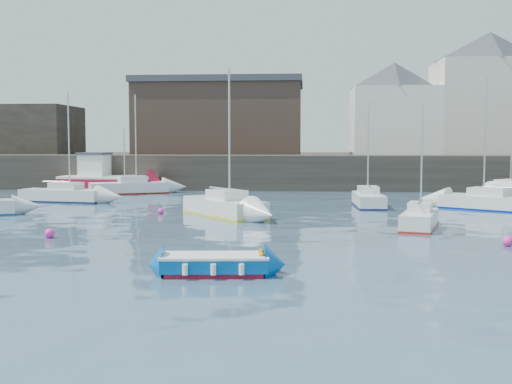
# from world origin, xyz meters

# --- Properties ---
(water) EXTENTS (220.00, 220.00, 0.00)m
(water) POSITION_xyz_m (0.00, 0.00, 0.00)
(water) COLOR #2D4760
(water) RESTS_ON ground
(quay_wall) EXTENTS (90.00, 5.00, 3.00)m
(quay_wall) POSITION_xyz_m (0.00, 35.00, 1.50)
(quay_wall) COLOR #28231E
(quay_wall) RESTS_ON ground
(land_strip) EXTENTS (90.00, 32.00, 2.80)m
(land_strip) POSITION_xyz_m (0.00, 53.00, 1.40)
(land_strip) COLOR #28231E
(land_strip) RESTS_ON ground
(bldg_east_a) EXTENTS (13.36, 13.36, 11.80)m
(bldg_east_a) POSITION_xyz_m (20.00, 42.00, 8.81)
(bldg_east_a) COLOR beige
(bldg_east_a) RESTS_ON land_strip
(bldg_east_d) EXTENTS (11.14, 11.14, 8.95)m
(bldg_east_d) POSITION_xyz_m (11.00, 41.50, 7.36)
(bldg_east_d) COLOR white
(bldg_east_d) RESTS_ON land_strip
(warehouse) EXTENTS (16.40, 10.40, 7.60)m
(warehouse) POSITION_xyz_m (-6.00, 43.00, 6.62)
(warehouse) COLOR #3D2D26
(warehouse) RESTS_ON land_strip
(bldg_west) EXTENTS (14.00, 8.00, 5.00)m
(bldg_west) POSITION_xyz_m (-28.00, 42.00, 5.30)
(bldg_west) COLOR #353028
(bldg_west) RESTS_ON land_strip
(blue_dinghy) EXTENTS (3.44, 1.91, 0.63)m
(blue_dinghy) POSITION_xyz_m (-0.19, -2.00, 0.35)
(blue_dinghy) COLOR maroon
(blue_dinghy) RESTS_ON ground
(fishing_boat) EXTENTS (8.21, 3.79, 5.26)m
(fishing_boat) POSITION_xyz_m (-14.33, 31.53, 1.02)
(fishing_boat) COLOR maroon
(fishing_boat) RESTS_ON ground
(sailboat_b) EXTENTS (5.42, 6.30, 8.16)m
(sailboat_b) POSITION_xyz_m (-1.95, 14.09, 0.53)
(sailboat_b) COLOR silver
(sailboat_b) RESTS_ON ground
(sailboat_c) EXTENTS (2.58, 4.66, 5.84)m
(sailboat_c) POSITION_xyz_m (8.03, 9.55, 0.45)
(sailboat_c) COLOR silver
(sailboat_c) RESTS_ON ground
(sailboat_d) EXTENTS (6.31, 5.35, 8.07)m
(sailboat_d) POSITION_xyz_m (13.92, 18.28, 0.49)
(sailboat_d) COLOR silver
(sailboat_d) RESTS_ON ground
(sailboat_e) EXTENTS (6.10, 2.87, 7.54)m
(sailboat_e) POSITION_xyz_m (-14.16, 21.64, 0.49)
(sailboat_e) COLOR silver
(sailboat_e) RESTS_ON ground
(sailboat_f) EXTENTS (1.79, 5.18, 6.68)m
(sailboat_f) POSITION_xyz_m (6.60, 19.94, 0.47)
(sailboat_f) COLOR silver
(sailboat_f) RESTS_ON ground
(sailboat_h) EXTENTS (6.40, 4.44, 7.92)m
(sailboat_h) POSITION_xyz_m (-11.55, 29.02, 0.52)
(sailboat_h) COLOR silver
(sailboat_h) RESTS_ON ground
(buoy_near) EXTENTS (0.43, 0.43, 0.43)m
(buoy_near) POSITION_xyz_m (-8.33, 5.09, 0.00)
(buoy_near) COLOR #FC289F
(buoy_near) RESTS_ON ground
(buoy_mid) EXTENTS (0.43, 0.43, 0.43)m
(buoy_mid) POSITION_xyz_m (10.55, 4.35, 0.00)
(buoy_mid) COLOR #FC289F
(buoy_mid) RESTS_ON ground
(buoy_far) EXTENTS (0.37, 0.37, 0.37)m
(buoy_far) POSITION_xyz_m (-5.67, 14.60, 0.00)
(buoy_far) COLOR #FC289F
(buoy_far) RESTS_ON ground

